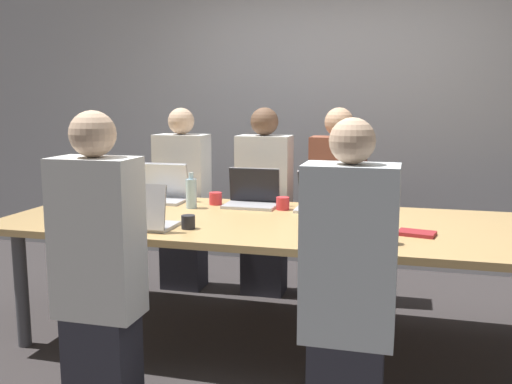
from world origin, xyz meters
The scene contains 21 objects.
ground_plane centered at (0.00, 0.00, 0.00)m, with size 24.00×24.00×0.00m, color #383333.
curtain_wall centered at (0.00, 1.80, 1.40)m, with size 12.00×0.06×2.80m.
conference_table centered at (0.00, 0.00, 0.71)m, with size 3.55×1.26×0.77m.
laptop_far_midleft centered at (-0.39, 0.42, 0.84)m, with size 0.36×0.25×0.25m.
person_far_midleft centered at (-0.42, 0.87, 0.69)m, with size 0.40×0.24×1.43m.
cup_far_midleft centered at (-0.65, 0.40, 0.81)m, with size 0.09×0.09×0.08m.
laptop_near_midright centered at (0.31, -0.43, 0.83)m, with size 0.32×0.22×0.22m.
person_near_midright centered at (0.40, -0.88, 0.68)m, with size 0.40×0.24×1.41m.
cup_near_midright centered at (0.55, -0.40, 0.82)m, with size 0.08×0.08×0.10m.
laptop_far_left centered at (-1.04, 0.43, 0.85)m, with size 0.34×0.27×0.27m.
person_far_left centered at (-1.07, 0.84, 0.69)m, with size 0.40×0.24×1.42m.
cup_far_left centered at (-1.29, 0.43, 0.81)m, with size 0.08×0.08×0.08m.
bottle_far_left centered at (-0.76, 0.24, 0.87)m, with size 0.07×0.07×0.24m.
laptop_near_left centered at (-0.79, -0.43, 0.84)m, with size 0.31×0.26×0.26m.
person_near_left centered at (-0.79, -0.91, 0.70)m, with size 0.40×0.24×1.44m.
cup_near_left centered at (-0.55, -0.35, 0.81)m, with size 0.08×0.08×0.08m.
laptop_far_center centered at (0.11, 0.39, 0.84)m, with size 0.36×0.26×0.26m.
person_far_center centered at (0.13, 0.88, 0.69)m, with size 0.40×0.24×1.43m.
cup_far_center centered at (-0.16, 0.34, 0.81)m, with size 0.09×0.09×0.08m.
stapler centered at (0.38, -0.15, 0.79)m, with size 0.11×0.15×0.05m.
notebook centered at (0.68, -0.17, 0.78)m, with size 0.21×0.16×0.02m.
Camera 1 is at (0.62, -3.26, 1.48)m, focal length 40.00 mm.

